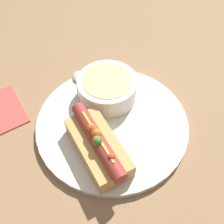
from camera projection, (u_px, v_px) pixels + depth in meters
ground_plane at (112, 125)px, 0.52m from camera, size 4.00×4.00×0.00m
dinner_plate at (112, 123)px, 0.51m from camera, size 0.29×0.29×0.01m
hot_dog at (98, 145)px, 0.45m from camera, size 0.16×0.11×0.06m
soup_bowl at (107, 88)px, 0.53m from camera, size 0.12×0.12×0.05m
spoon at (79, 86)px, 0.56m from camera, size 0.13×0.11×0.01m
napkin at (5, 108)px, 0.54m from camera, size 0.13×0.10×0.01m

